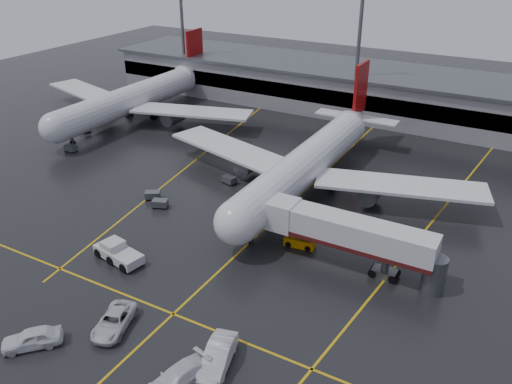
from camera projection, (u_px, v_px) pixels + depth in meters
The scene contains 22 objects.
ground at pixel (277, 217), 68.23m from camera, with size 220.00×220.00×0.00m, color black.
apron_line_centre at pixel (277, 217), 68.23m from camera, with size 0.25×90.00×0.02m, color gold.
apron_line_stop at pixel (173, 314), 51.08m from camera, with size 60.00×0.25×0.02m, color gold.
apron_line_left at pixel (195, 160), 84.76m from camera, with size 0.25×70.00×0.02m, color gold.
apron_line_right at pixel (436, 217), 68.16m from camera, with size 0.25×70.00×0.02m, color gold.
terminal at pixel (389, 93), 103.65m from camera, with size 122.00×19.00×8.60m.
light_mast_left at pixel (182, 26), 114.13m from camera, with size 3.00×1.20×25.45m.
light_mast_mid at pixel (359, 44), 96.65m from camera, with size 3.00×1.20×25.45m.
main_airliner at pixel (309, 161), 73.90m from camera, with size 48.80×45.60×14.10m.
second_airliner at pixel (135, 98), 101.60m from camera, with size 48.80×45.60×14.10m.
jet_bridge at pixel (350, 235), 56.61m from camera, with size 19.90×3.40×6.05m.
pushback_tractor at pixel (118, 253), 59.10m from camera, with size 6.53×3.65×2.21m.
belt_loader at pixel (300, 242), 61.81m from camera, with size 3.74×2.02×2.28m.
service_van_a at pixel (114, 321), 48.96m from camera, with size 2.65×5.75×1.60m, color silver.
service_van_b at pixel (177, 379), 42.62m from camera, with size 2.45×6.02×1.75m, color silver.
service_van_c at pixel (218, 356), 44.73m from camera, with size 2.06×5.90×1.95m, color silver.
service_van_d at pixel (32, 338), 46.81m from camera, with size 2.09×5.20×1.77m, color white.
baggage_cart_a at pixel (160, 203), 70.30m from camera, with size 2.35×1.98×1.12m.
baggage_cart_b at pixel (153, 195), 72.52m from camera, with size 2.39×2.17×1.12m.
baggage_cart_c at pixel (229, 179), 76.92m from camera, with size 2.26×1.75×1.12m.
baggage_cart_d at pixel (84, 129), 96.32m from camera, with size 2.23×1.69×1.12m.
baggage_cart_e at pixel (71, 148), 87.96m from camera, with size 2.03×1.35×1.12m.
Camera 1 is at (26.72, -53.25, 33.53)m, focal length 36.98 mm.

